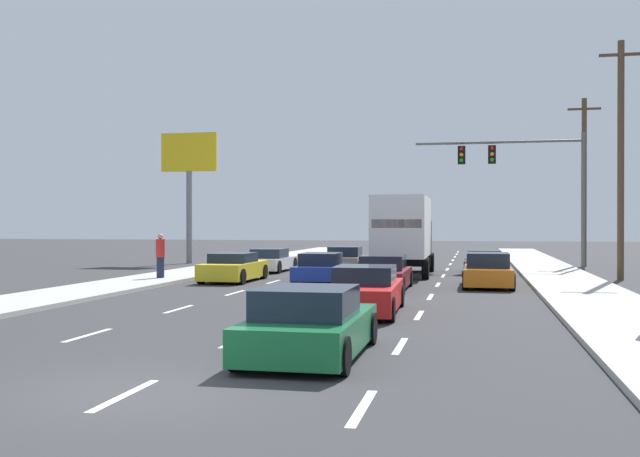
# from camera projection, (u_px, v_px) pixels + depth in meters

# --- Properties ---
(ground_plane) EXTENTS (140.00, 140.00, 0.00)m
(ground_plane) POSITION_uv_depth(u_px,v_px,m) (371.00, 275.00, 35.08)
(ground_plane) COLOR #333335
(sidewalk_right) EXTENTS (3.10, 80.00, 0.14)m
(sidewalk_right) POSITION_uv_depth(u_px,v_px,m) (571.00, 285.00, 28.43)
(sidewalk_right) COLOR #B2AFA8
(sidewalk_right) RESTS_ON ground_plane
(sidewalk_left) EXTENTS (3.10, 80.00, 0.14)m
(sidewalk_left) POSITION_uv_depth(u_px,v_px,m) (162.00, 278.00, 31.95)
(sidewalk_left) COLOR #B2AFA8
(sidewalk_left) RESTS_ON ground_plane
(lane_markings) EXTENTS (6.94, 62.00, 0.01)m
(lane_markings) POSITION_uv_depth(u_px,v_px,m) (371.00, 275.00, 34.85)
(lane_markings) COLOR silver
(lane_markings) RESTS_ON ground_plane
(car_white) EXTENTS (1.85, 4.30, 1.17)m
(car_white) POSITION_uv_depth(u_px,v_px,m) (271.00, 261.00, 37.35)
(car_white) COLOR white
(car_white) RESTS_ON ground_plane
(car_yellow) EXTENTS (1.93, 4.29, 1.20)m
(car_yellow) POSITION_uv_depth(u_px,v_px,m) (234.00, 268.00, 30.93)
(car_yellow) COLOR yellow
(car_yellow) RESTS_ON ground_plane
(car_tan) EXTENTS (1.93, 4.05, 1.29)m
(car_tan) POSITION_uv_depth(u_px,v_px,m) (345.00, 261.00, 36.78)
(car_tan) COLOR tan
(car_tan) RESTS_ON ground_plane
(car_blue) EXTENTS (1.93, 4.10, 1.21)m
(car_blue) POSITION_uv_depth(u_px,v_px,m) (321.00, 268.00, 30.82)
(car_blue) COLOR #1E389E
(car_blue) RESTS_ON ground_plane
(box_truck) EXTENTS (2.59, 8.12, 3.65)m
(box_truck) POSITION_uv_depth(u_px,v_px,m) (404.00, 231.00, 34.28)
(box_truck) COLOR white
(box_truck) RESTS_ON ground_plane
(car_maroon) EXTENTS (1.88, 4.50, 1.27)m
(car_maroon) POSITION_uv_depth(u_px,v_px,m) (384.00, 275.00, 26.87)
(car_maroon) COLOR maroon
(car_maroon) RESTS_ON ground_plane
(car_red) EXTENTS (2.00, 4.60, 1.29)m
(car_red) POSITION_uv_depth(u_px,v_px,m) (365.00, 292.00, 19.93)
(car_red) COLOR red
(car_red) RESTS_ON ground_plane
(car_green) EXTENTS (1.98, 4.26, 1.30)m
(car_green) POSITION_uv_depth(u_px,v_px,m) (309.00, 325.00, 13.35)
(car_green) COLOR #196B38
(car_green) RESTS_ON ground_plane
(car_gray) EXTENTS (1.91, 4.47, 1.13)m
(car_gray) POSITION_uv_depth(u_px,v_px,m) (484.00, 263.00, 35.96)
(car_gray) COLOR slate
(car_gray) RESTS_ON ground_plane
(car_orange) EXTENTS (1.90, 4.33, 1.32)m
(car_orange) POSITION_uv_depth(u_px,v_px,m) (488.00, 271.00, 28.24)
(car_orange) COLOR orange
(car_orange) RESTS_ON ground_plane
(traffic_signal_mast) EXTENTS (8.76, 0.69, 7.19)m
(traffic_signal_mast) POSITION_uv_depth(u_px,v_px,m) (513.00, 167.00, 38.81)
(traffic_signal_mast) COLOR #595B56
(traffic_signal_mast) RESTS_ON ground_plane
(utility_pole_mid) EXTENTS (1.80, 0.28, 10.29)m
(utility_pole_mid) POSITION_uv_depth(u_px,v_px,m) (621.00, 157.00, 31.49)
(utility_pole_mid) COLOR brown
(utility_pole_mid) RESTS_ON ground_plane
(utility_pole_far) EXTENTS (1.80, 0.28, 9.53)m
(utility_pole_far) POSITION_uv_depth(u_px,v_px,m) (584.00, 180.00, 41.56)
(utility_pole_far) COLOR brown
(utility_pole_far) RESTS_ON ground_plane
(roadside_billboard) EXTENTS (3.57, 0.36, 8.00)m
(roadside_billboard) POSITION_uv_depth(u_px,v_px,m) (189.00, 172.00, 44.93)
(roadside_billboard) COLOR slate
(roadside_billboard) RESTS_ON ground_plane
(pedestrian_near_corner) EXTENTS (0.38, 0.38, 1.87)m
(pedestrian_near_corner) POSITION_uv_depth(u_px,v_px,m) (160.00, 256.00, 31.09)
(pedestrian_near_corner) COLOR #1E233F
(pedestrian_near_corner) RESTS_ON sidewalk_left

